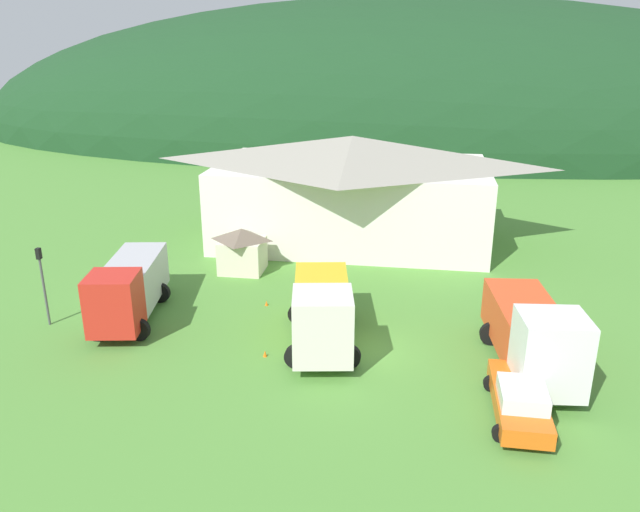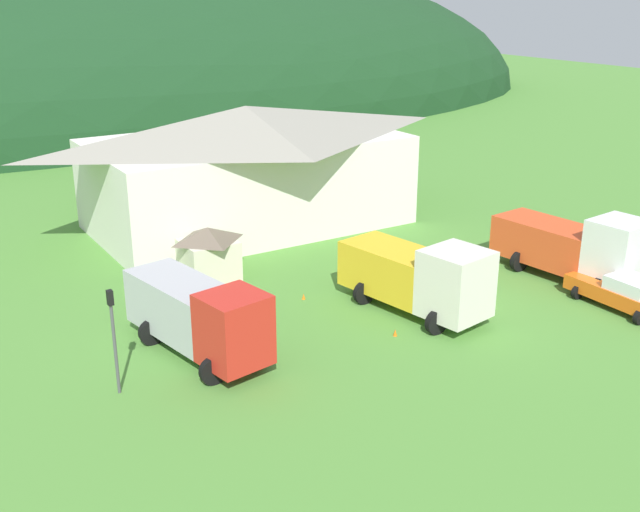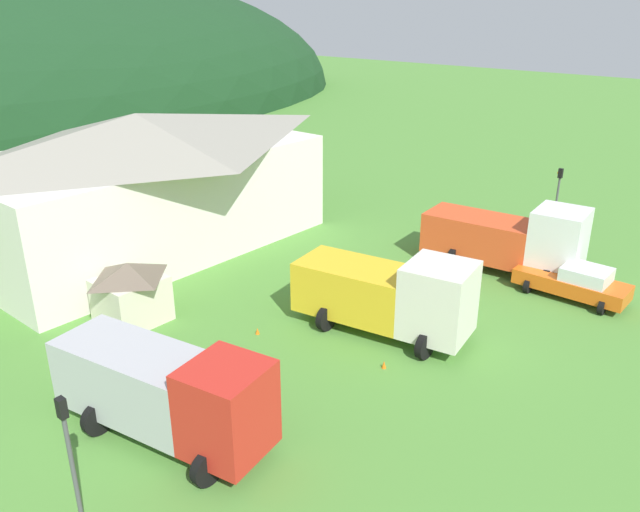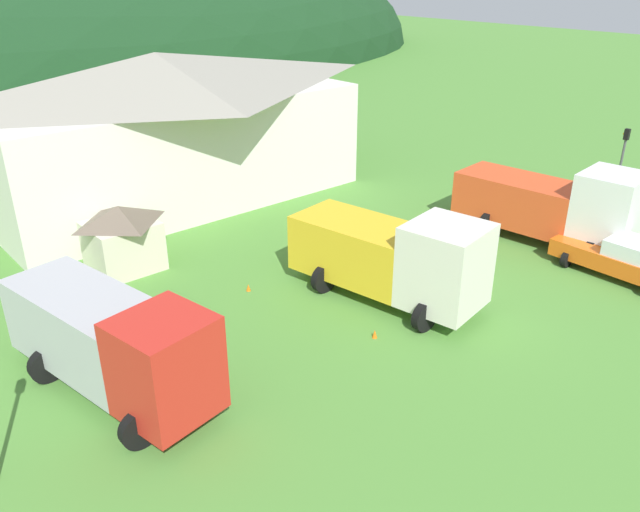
% 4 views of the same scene
% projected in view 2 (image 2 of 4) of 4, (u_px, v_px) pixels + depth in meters
% --- Properties ---
extents(ground_plane, '(200.00, 200.00, 0.00)m').
position_uv_depth(ground_plane, '(459.00, 304.00, 36.01)').
color(ground_plane, '#518C38').
extents(forested_hill_backdrop, '(132.32, 60.00, 38.33)m').
position_uv_depth(forested_hill_backdrop, '(71.00, 111.00, 90.70)').
color(forested_hill_backdrop, '#193D1E').
rests_on(forested_hill_backdrop, ground).
extents(depot_building, '(19.90, 11.24, 7.41)m').
position_uv_depth(depot_building, '(247.00, 165.00, 46.58)').
color(depot_building, white).
rests_on(depot_building, ground).
extents(play_shed_cream, '(2.82, 2.61, 2.75)m').
position_uv_depth(play_shed_cream, '(209.00, 252.00, 38.62)').
color(play_shed_cream, beige).
rests_on(play_shed_cream, ground).
extents(crane_truck_red, '(3.87, 7.77, 3.35)m').
position_uv_depth(crane_truck_red, '(200.00, 314.00, 30.47)').
color(crane_truck_red, red).
rests_on(crane_truck_red, ground).
extents(heavy_rig_striped, '(4.08, 7.72, 3.53)m').
position_uv_depth(heavy_rig_striped, '(420.00, 276.00, 34.44)').
color(heavy_rig_striped, silver).
rests_on(heavy_rig_striped, ground).
extents(heavy_rig_white, '(3.86, 8.09, 3.71)m').
position_uv_depth(heavy_rig_white, '(576.00, 246.00, 38.30)').
color(heavy_rig_white, white).
rests_on(heavy_rig_white, ground).
extents(service_pickup_orange, '(2.27, 5.05, 1.66)m').
position_uv_depth(service_pickup_orange, '(622.00, 292.00, 35.20)').
color(service_pickup_orange, orange).
rests_on(service_pickup_orange, ground).
extents(traffic_light_west, '(0.20, 0.32, 4.09)m').
position_uv_depth(traffic_light_west, '(113.00, 331.00, 27.33)').
color(traffic_light_west, '#4C4C51').
rests_on(traffic_light_west, ground).
extents(traffic_cone_near_pickup, '(0.36, 0.36, 0.55)m').
position_uv_depth(traffic_cone_near_pickup, '(304.00, 299.00, 36.51)').
color(traffic_cone_near_pickup, orange).
rests_on(traffic_cone_near_pickup, ground).
extents(traffic_cone_mid_row, '(0.36, 0.36, 0.61)m').
position_uv_depth(traffic_cone_mid_row, '(395.00, 336.00, 32.71)').
color(traffic_cone_mid_row, orange).
rests_on(traffic_cone_mid_row, ground).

